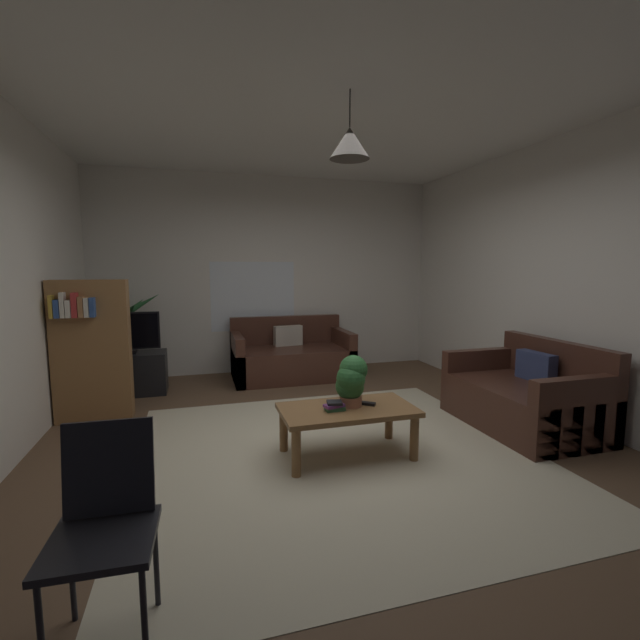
# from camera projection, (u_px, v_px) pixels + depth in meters

# --- Properties ---
(floor) EXTENTS (4.87, 5.75, 0.02)m
(floor) POSITION_uv_depth(u_px,v_px,m) (330.00, 446.00, 3.69)
(floor) COLOR brown
(floor) RESTS_ON ground
(rug) EXTENTS (3.17, 3.16, 0.01)m
(rug) POSITION_uv_depth(u_px,v_px,m) (337.00, 454.00, 3.50)
(rug) COLOR beige
(rug) RESTS_ON ground
(wall_back) EXTENTS (4.99, 0.06, 2.82)m
(wall_back) POSITION_uv_depth(u_px,v_px,m) (271.00, 275.00, 6.29)
(wall_back) COLOR silver
(wall_back) RESTS_ON ground
(wall_right) EXTENTS (0.06, 5.75, 2.82)m
(wall_right) POSITION_uv_depth(u_px,v_px,m) (571.00, 279.00, 4.20)
(wall_right) COLOR silver
(wall_right) RESTS_ON ground
(ceiling) EXTENTS (4.87, 5.75, 0.02)m
(ceiling) POSITION_uv_depth(u_px,v_px,m) (331.00, 98.00, 3.35)
(ceiling) COLOR white
(window_pane) EXTENTS (1.20, 0.01, 0.99)m
(window_pane) POSITION_uv_depth(u_px,v_px,m) (253.00, 296.00, 6.23)
(window_pane) COLOR white
(couch_under_window) EXTENTS (1.60, 0.90, 0.82)m
(couch_under_window) POSITION_uv_depth(u_px,v_px,m) (291.00, 358.00, 5.97)
(couch_under_window) COLOR #47281E
(couch_under_window) RESTS_ON ground
(couch_right_side) EXTENTS (0.90, 1.36, 0.82)m
(couch_right_side) POSITION_uv_depth(u_px,v_px,m) (525.00, 399.00, 4.10)
(couch_right_side) COLOR #47281E
(couch_right_side) RESTS_ON ground
(coffee_table) EXTENTS (1.07, 0.58, 0.40)m
(coffee_table) POSITION_uv_depth(u_px,v_px,m) (347.00, 415.00, 3.45)
(coffee_table) COLOR olive
(coffee_table) RESTS_ON ground
(book_on_table_0) EXTENTS (0.15, 0.10, 0.03)m
(book_on_table_0) POSITION_uv_depth(u_px,v_px,m) (335.00, 408.00, 3.37)
(book_on_table_0) COLOR #387247
(book_on_table_0) RESTS_ON coffee_table
(book_on_table_1) EXTENTS (0.17, 0.12, 0.02)m
(book_on_table_1) POSITION_uv_depth(u_px,v_px,m) (334.00, 406.00, 3.36)
(book_on_table_1) COLOR #72387F
(book_on_table_1) RESTS_ON coffee_table
(book_on_table_2) EXTENTS (0.13, 0.13, 0.02)m
(book_on_table_2) POSITION_uv_depth(u_px,v_px,m) (335.00, 403.00, 3.37)
(book_on_table_2) COLOR black
(book_on_table_2) RESTS_ON coffee_table
(remote_on_table_0) EXTENTS (0.16, 0.14, 0.02)m
(remote_on_table_0) POSITION_uv_depth(u_px,v_px,m) (366.00, 403.00, 3.51)
(remote_on_table_0) COLOR black
(remote_on_table_0) RESTS_ON coffee_table
(potted_plant_on_table) EXTENTS (0.26, 0.26, 0.41)m
(potted_plant_on_table) POSITION_uv_depth(u_px,v_px,m) (351.00, 379.00, 3.46)
(potted_plant_on_table) COLOR #B77051
(potted_plant_on_table) RESTS_ON coffee_table
(tv_stand) EXTENTS (0.90, 0.44, 0.50)m
(tv_stand) POSITION_uv_depth(u_px,v_px,m) (127.00, 374.00, 5.17)
(tv_stand) COLOR black
(tv_stand) RESTS_ON ground
(tv) EXTENTS (0.79, 0.16, 0.49)m
(tv) POSITION_uv_depth(u_px,v_px,m) (125.00, 333.00, 5.09)
(tv) COLOR black
(tv) RESTS_ON tv_stand
(potted_palm_corner) EXTENTS (0.91, 0.83, 1.26)m
(potted_palm_corner) POSITION_uv_depth(u_px,v_px,m) (125.00, 340.00, 5.57)
(potted_palm_corner) COLOR #B77051
(potted_palm_corner) RESTS_ON ground
(bookshelf_corner) EXTENTS (0.70, 0.31, 1.40)m
(bookshelf_corner) POSITION_uv_depth(u_px,v_px,m) (91.00, 349.00, 4.25)
(bookshelf_corner) COLOR olive
(bookshelf_corner) RESTS_ON ground
(folding_chair) EXTENTS (0.42, 0.43, 0.87)m
(folding_chair) POSITION_uv_depth(u_px,v_px,m) (105.00, 518.00, 1.74)
(folding_chair) COLOR black
(folding_chair) RESTS_ON ground
(pendant_lamp) EXTENTS (0.30, 0.30, 0.50)m
(pendant_lamp) POSITION_uv_depth(u_px,v_px,m) (350.00, 143.00, 3.20)
(pendant_lamp) COLOR black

